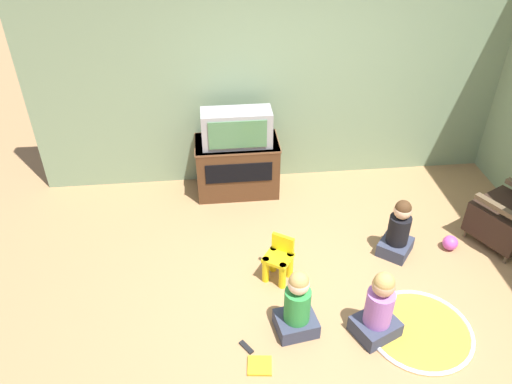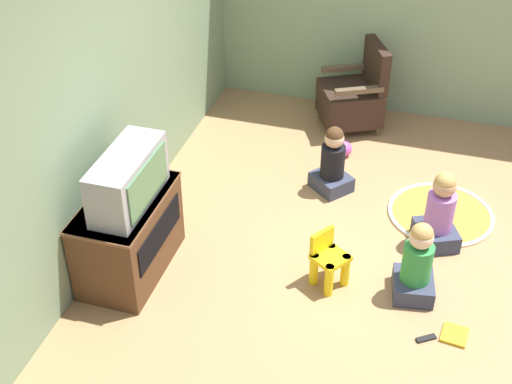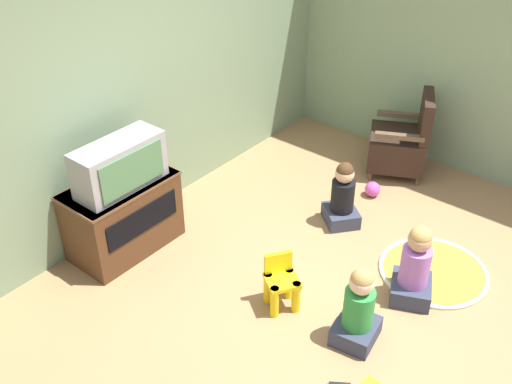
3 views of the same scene
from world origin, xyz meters
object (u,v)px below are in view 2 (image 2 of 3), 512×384
at_px(child_watching_right, 439,214).
at_px(remote_control, 426,338).
at_px(yellow_kid_chair, 329,262).
at_px(child_watching_center, 333,163).
at_px(book, 455,335).
at_px(child_watching_left, 417,265).
at_px(toy_ball, 344,149).
at_px(black_armchair, 354,96).
at_px(tv_cabinet, 129,234).
at_px(television, 128,179).

bearing_deg(child_watching_right, remote_control, 157.77).
bearing_deg(yellow_kid_chair, child_watching_center, 43.94).
xyz_separation_m(child_watching_right, book, (-1.03, -0.24, -0.29)).
relative_size(child_watching_center, remote_control, 4.41).
bearing_deg(child_watching_left, child_watching_center, 27.41).
distance_m(toy_ball, book, 2.46).
xyz_separation_m(black_armchair, child_watching_left, (-2.38, -0.91, -0.06)).
xyz_separation_m(child_watching_left, child_watching_right, (0.67, -0.11, 0.01)).
xyz_separation_m(tv_cabinet, child_watching_center, (1.54, -1.30, -0.06)).
bearing_deg(television, child_watching_right, -65.49).
xyz_separation_m(toy_ball, book, (-2.14, -1.23, -0.07)).
relative_size(child_watching_right, remote_control, 4.73).
relative_size(tv_cabinet, remote_control, 6.54).
bearing_deg(tv_cabinet, child_watching_right, -66.04).
distance_m(television, child_watching_center, 2.06).
height_order(tv_cabinet, television, television).
xyz_separation_m(tv_cabinet, remote_control, (-0.10, -2.34, -0.34)).
distance_m(child_watching_left, remote_control, 0.55).
bearing_deg(child_watching_right, television, 90.05).
relative_size(black_armchair, child_watching_right, 1.29).
relative_size(television, child_watching_right, 1.12).
xyz_separation_m(television, remote_control, (-0.10, -2.28, -0.87)).
distance_m(tv_cabinet, book, 2.55).
height_order(yellow_kid_chair, remote_control, yellow_kid_chair).
height_order(yellow_kid_chair, toy_ball, yellow_kid_chair).
relative_size(black_armchair, remote_control, 6.09).
relative_size(child_watching_right, toy_ball, 4.50).
relative_size(yellow_kid_chair, remote_control, 3.09).
relative_size(book, remote_control, 1.46).
distance_m(child_watching_center, book, 1.99).
bearing_deg(child_watching_right, child_watching_center, 38.06).
bearing_deg(child_watching_center, child_watching_left, 165.70).
bearing_deg(tv_cabinet, remote_control, -92.50).
xyz_separation_m(black_armchair, toy_ball, (-0.60, -0.03, -0.27)).
xyz_separation_m(child_watching_center, child_watching_right, (-0.52, -0.99, 0.02)).
distance_m(tv_cabinet, toy_ball, 2.51).
bearing_deg(child_watching_center, black_armchair, -49.84).
distance_m(black_armchair, book, 3.03).
xyz_separation_m(tv_cabinet, toy_ball, (2.13, -1.31, -0.27)).
xyz_separation_m(television, black_armchair, (2.73, -1.22, -0.53)).
bearing_deg(toy_ball, television, 149.59).
relative_size(yellow_kid_chair, child_watching_center, 0.70).
xyz_separation_m(tv_cabinet, book, (-0.01, -2.53, -0.34)).
bearing_deg(tv_cabinet, child_watching_left, -80.99).
relative_size(black_armchair, toy_ball, 5.79).
relative_size(yellow_kid_chair, toy_ball, 2.94).
xyz_separation_m(tv_cabinet, child_watching_left, (0.35, -2.18, -0.06)).
relative_size(television, book, 3.63).
distance_m(television, black_armchair, 3.03).
distance_m(black_armchair, child_watching_center, 1.19).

